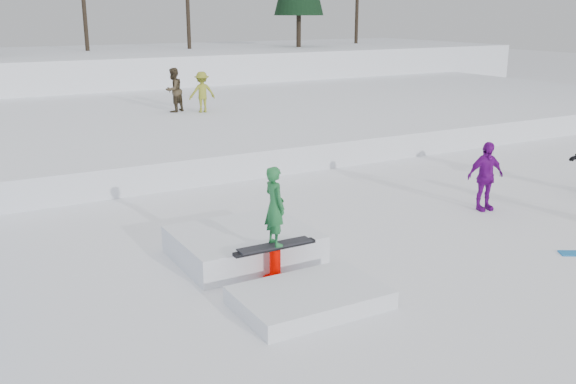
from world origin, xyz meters
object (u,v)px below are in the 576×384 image
walker_olive (174,90)px  jib_rail_feature (260,254)px  spectator_purple (485,176)px  walker_ygreen (202,92)px

walker_olive → jib_rail_feature: walker_olive is taller
spectator_purple → walker_olive: bearing=111.4°
walker_ygreen → spectator_purple: walker_ygreen is taller
walker_olive → walker_ygreen: walker_olive is taller
jib_rail_feature → spectator_purple: bearing=6.0°
spectator_purple → jib_rail_feature: size_ratio=0.38×
walker_olive → spectator_purple: size_ratio=1.03×
walker_ygreen → jib_rail_feature: bearing=78.9°
walker_olive → spectator_purple: walker_olive is taller
walker_olive → spectator_purple: bearing=70.9°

